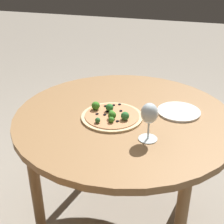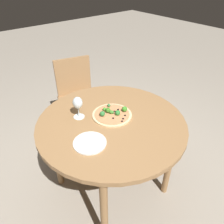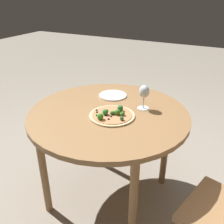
{
  "view_description": "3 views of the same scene",
  "coord_description": "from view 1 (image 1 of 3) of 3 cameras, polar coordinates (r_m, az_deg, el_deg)",
  "views": [
    {
      "loc": [
        -1.28,
        -0.32,
        1.44
      ],
      "look_at": [
        -0.05,
        0.05,
        0.76
      ],
      "focal_mm": 50.0,
      "sensor_mm": 36.0,
      "label": 1
    },
    {
      "loc": [
        0.95,
        -0.77,
        1.67
      ],
      "look_at": [
        -0.05,
        0.05,
        0.76
      ],
      "focal_mm": 35.0,
      "sensor_mm": 36.0,
      "label": 2
    },
    {
      "loc": [
        -0.68,
        1.29,
        1.47
      ],
      "look_at": [
        -0.05,
        0.05,
        0.76
      ],
      "focal_mm": 40.0,
      "sensor_mm": 36.0,
      "label": 3
    }
  ],
  "objects": [
    {
      "name": "ground_plane",
      "position": [
        1.95,
        1.83,
        -19.8
      ],
      "size": [
        12.0,
        12.0,
        0.0
      ],
      "primitive_type": "plane",
      "color": "gray"
    },
    {
      "name": "dining_table",
      "position": [
        1.53,
        2.19,
        -2.94
      ],
      "size": [
        1.05,
        1.05,
        0.73
      ],
      "color": "olive",
      "rests_on": "ground_plane"
    },
    {
      "name": "pizza",
      "position": [
        1.46,
        -0.09,
        -0.64
      ],
      "size": [
        0.29,
        0.29,
        0.05
      ],
      "color": "#DBBC89",
      "rests_on": "dining_table"
    },
    {
      "name": "wine_glass",
      "position": [
        1.25,
        6.84,
        -0.53
      ],
      "size": [
        0.08,
        0.08,
        0.17
      ],
      "color": "silver",
      "rests_on": "dining_table"
    },
    {
      "name": "plate_near",
      "position": [
        1.54,
        12.12,
        0.08
      ],
      "size": [
        0.21,
        0.21,
        0.01
      ],
      "color": "silver",
      "rests_on": "dining_table"
    }
  ]
}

